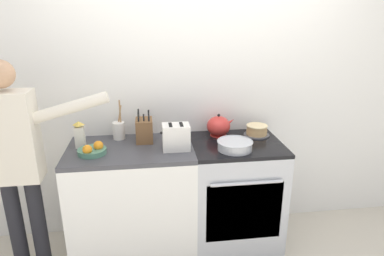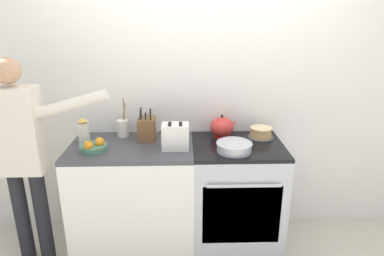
# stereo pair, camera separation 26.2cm
# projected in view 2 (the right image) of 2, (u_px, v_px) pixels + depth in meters

# --- Properties ---
(wall_back) EXTENTS (8.00, 0.04, 2.60)m
(wall_back) POSITION_uv_depth(u_px,v_px,m) (205.00, 88.00, 2.89)
(wall_back) COLOR silver
(wall_back) RESTS_ON ground_plane
(counter_cabinet) EXTENTS (0.97, 0.62, 0.92)m
(counter_cabinet) POSITION_uv_depth(u_px,v_px,m) (134.00, 197.00, 2.84)
(counter_cabinet) COLOR white
(counter_cabinet) RESTS_ON ground_plane
(stove_range) EXTENTS (0.72, 0.65, 0.92)m
(stove_range) POSITION_uv_depth(u_px,v_px,m) (236.00, 195.00, 2.85)
(stove_range) COLOR #B7BABF
(stove_range) RESTS_ON ground_plane
(layer_cake) EXTENTS (0.22, 0.22, 0.09)m
(layer_cake) POSITION_uv_depth(u_px,v_px,m) (261.00, 133.00, 2.83)
(layer_cake) COLOR #4C4C51
(layer_cake) RESTS_ON stove_range
(tea_kettle) EXTENTS (0.24, 0.20, 0.19)m
(tea_kettle) POSITION_uv_depth(u_px,v_px,m) (222.00, 127.00, 2.85)
(tea_kettle) COLOR red
(tea_kettle) RESTS_ON stove_range
(mixing_bowl) EXTENTS (0.27, 0.27, 0.07)m
(mixing_bowl) POSITION_uv_depth(u_px,v_px,m) (234.00, 147.00, 2.56)
(mixing_bowl) COLOR #B7BABF
(mixing_bowl) RESTS_ON stove_range
(knife_block) EXTENTS (0.13, 0.18, 0.27)m
(knife_block) POSITION_uv_depth(u_px,v_px,m) (147.00, 129.00, 2.78)
(knife_block) COLOR brown
(knife_block) RESTS_ON counter_cabinet
(utensil_crock) EXTENTS (0.10, 0.10, 0.33)m
(utensil_crock) POSITION_uv_depth(u_px,v_px,m) (123.00, 128.00, 2.86)
(utensil_crock) COLOR silver
(utensil_crock) RESTS_ON counter_cabinet
(fruit_bowl) EXTENTS (0.21, 0.21, 0.09)m
(fruit_bowl) POSITION_uv_depth(u_px,v_px,m) (94.00, 146.00, 2.59)
(fruit_bowl) COLOR #4C7F66
(fruit_bowl) RESTS_ON counter_cabinet
(toaster) EXTENTS (0.22, 0.15, 0.20)m
(toaster) POSITION_uv_depth(u_px,v_px,m) (175.00, 136.00, 2.59)
(toaster) COLOR silver
(toaster) RESTS_ON counter_cabinet
(milk_carton) EXTENTS (0.07, 0.07, 0.21)m
(milk_carton) POSITION_uv_depth(u_px,v_px,m) (84.00, 131.00, 2.70)
(milk_carton) COLOR white
(milk_carton) RESTS_ON counter_cabinet
(person_baker) EXTENTS (0.93, 0.20, 1.63)m
(person_baker) POSITION_uv_depth(u_px,v_px,m) (21.00, 147.00, 2.50)
(person_baker) COLOR black
(person_baker) RESTS_ON ground_plane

